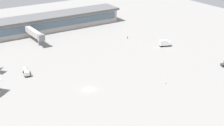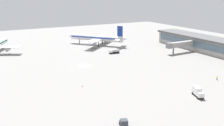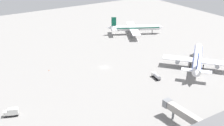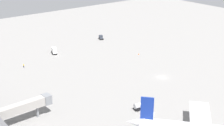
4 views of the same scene
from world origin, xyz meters
name	(u,v)px [view 4 (image 4 of 4)]	position (x,y,z in m)	size (l,w,h in m)	color
ground	(162,77)	(0.00, 0.00, 0.00)	(288.00, 288.00, 0.00)	gray
baggage_tug	(101,37)	(-59.96, 12.74, 1.16)	(3.67, 3.15, 2.30)	black
fuel_truck	(143,105)	(15.13, -25.11, 1.39)	(3.18, 6.55, 2.50)	black
catering_truck	(54,50)	(-54.42, -20.32, 1.70)	(5.91, 3.76, 3.30)	black
ground_crew_worker	(24,66)	(-45.87, -40.48, 0.85)	(0.57, 0.46, 1.67)	#1E2338
jet_bridge	(24,107)	(-1.84, -60.06, 5.13)	(3.48, 19.67, 6.74)	#9E9993
safety_cone_near_gate	(139,54)	(-27.09, 11.73, 0.30)	(0.44, 0.44, 0.60)	#EA590C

